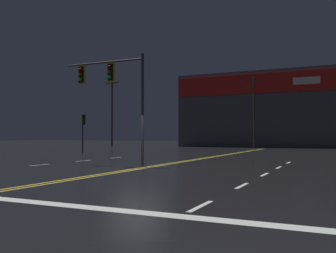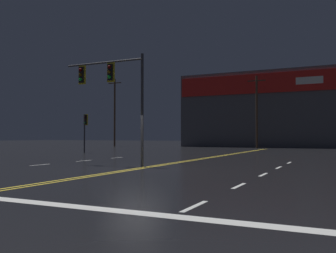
# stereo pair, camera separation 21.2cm
# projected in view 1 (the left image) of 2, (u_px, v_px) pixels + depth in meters

# --- Properties ---
(ground_plane) EXTENTS (200.00, 200.00, 0.00)m
(ground_plane) POSITION_uv_depth(u_px,v_px,m) (136.00, 169.00, 16.79)
(ground_plane) COLOR black
(road_markings) EXTENTS (16.91, 60.00, 0.01)m
(road_markings) POSITION_uv_depth(u_px,v_px,m) (140.00, 174.00, 14.67)
(road_markings) COLOR gold
(road_markings) RESTS_ON ground
(traffic_signal_median) EXTENTS (4.64, 0.36, 5.52)m
(traffic_signal_median) POSITION_uv_depth(u_px,v_px,m) (110.00, 82.00, 19.01)
(traffic_signal_median) COLOR #38383D
(traffic_signal_median) RESTS_ON ground
(traffic_signal_corner_northwest) EXTENTS (0.42, 0.36, 3.47)m
(traffic_signal_corner_northwest) POSITION_uv_depth(u_px,v_px,m) (83.00, 124.00, 33.64)
(traffic_signal_corner_northwest) COLOR #38383D
(traffic_signal_corner_northwest) RESTS_ON ground
(building_backdrop) EXTENTS (25.85, 10.23, 10.20)m
(building_backdrop) POSITION_uv_depth(u_px,v_px,m) (276.00, 111.00, 52.94)
(building_backdrop) COLOR #4C4C51
(building_backdrop) RESTS_ON ground
(utility_pole_row) EXTENTS (46.16, 0.26, 10.12)m
(utility_pole_row) POSITION_uv_depth(u_px,v_px,m) (260.00, 107.00, 46.29)
(utility_pole_row) COLOR #4C3828
(utility_pole_row) RESTS_ON ground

